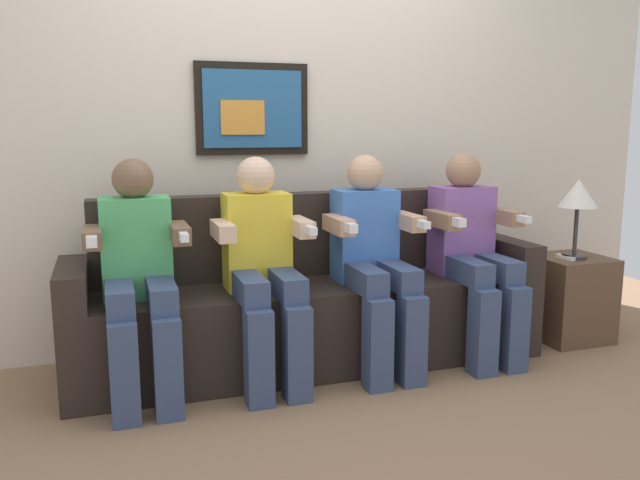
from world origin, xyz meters
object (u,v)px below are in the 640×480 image
object	(u,v)px
spare_remote_on_table	(565,257)
person_left_center	(263,262)
side_table_right	(569,298)
person_rightmost	(472,248)
person_leftmost	(138,270)
table_lamp	(578,197)
couch	(309,306)
person_right_center	(373,255)

from	to	relation	value
spare_remote_on_table	person_left_center	bearing A→B (deg)	-179.42
person_left_center	side_table_right	distance (m)	1.91
person_rightmost	side_table_right	size ratio (longest dim) A/B	2.22
person_leftmost	table_lamp	distance (m)	2.45
side_table_right	person_leftmost	bearing A→B (deg)	-178.57
person_left_center	couch	bearing A→B (deg)	30.09
person_rightmost	table_lamp	distance (m)	0.74
couch	side_table_right	bearing A→B (deg)	-3.87
person_left_center	person_right_center	world-z (taller)	same
person_rightmost	couch	bearing A→B (deg)	169.06
person_leftmost	person_left_center	xyz separation A→B (m)	(0.58, 0.00, -0.00)
spare_remote_on_table	person_right_center	bearing A→B (deg)	-179.12
person_left_center	person_rightmost	xyz separation A→B (m)	(1.16, -0.00, 0.00)
person_rightmost	side_table_right	xyz separation A→B (m)	(0.71, 0.06, -0.36)
spare_remote_on_table	table_lamp	bearing A→B (deg)	-0.46
person_right_center	person_left_center	bearing A→B (deg)	179.95
couch	person_leftmost	size ratio (longest dim) A/B	2.23
person_leftmost	spare_remote_on_table	distance (m)	2.38
person_right_center	person_rightmost	xyz separation A→B (m)	(0.58, 0.00, 0.00)
person_rightmost	table_lamp	xyz separation A→B (m)	(0.69, 0.02, 0.25)
person_right_center	side_table_right	world-z (taller)	person_right_center
person_leftmost	table_lamp	world-z (taller)	person_leftmost
person_left_center	side_table_right	size ratio (longest dim) A/B	2.22
person_right_center	side_table_right	xyz separation A→B (m)	(1.30, 0.06, -0.36)
person_leftmost	person_left_center	bearing A→B (deg)	0.05
couch	side_table_right	xyz separation A→B (m)	(1.59, -0.11, -0.06)
person_left_center	person_rightmost	distance (m)	1.16
person_rightmost	side_table_right	world-z (taller)	person_rightmost
person_leftmost	person_rightmost	xyz separation A→B (m)	(1.75, 0.00, 0.00)
person_right_center	side_table_right	bearing A→B (deg)	2.71
person_left_center	table_lamp	xyz separation A→B (m)	(1.86, 0.02, 0.25)
side_table_right	table_lamp	distance (m)	0.61
person_right_center	spare_remote_on_table	size ratio (longest dim) A/B	8.54
person_leftmost	table_lamp	size ratio (longest dim) A/B	2.41
couch	person_rightmost	world-z (taller)	person_rightmost
person_left_center	person_rightmost	size ratio (longest dim) A/B	1.00
person_left_center	table_lamp	bearing A→B (deg)	0.55
table_lamp	spare_remote_on_table	distance (m)	0.35
couch	table_lamp	size ratio (longest dim) A/B	5.39
couch	spare_remote_on_table	distance (m)	1.53
person_left_center	spare_remote_on_table	size ratio (longest dim) A/B	8.54
person_leftmost	side_table_right	world-z (taller)	person_leftmost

